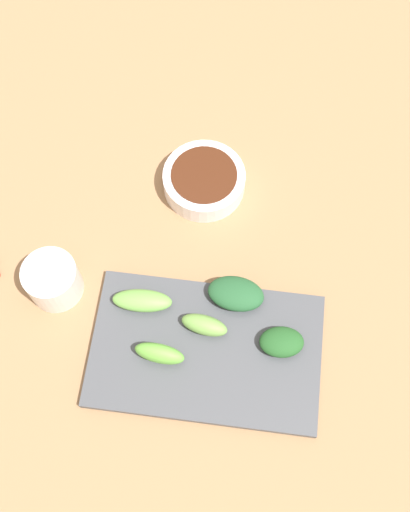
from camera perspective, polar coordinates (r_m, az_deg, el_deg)
name	(u,v)px	position (r m, az deg, el deg)	size (l,w,h in m)	color
tabletop	(194,291)	(0.86, -1.03, -3.16)	(2.10, 2.10, 0.02)	#9D754F
sauce_bowl	(204,180)	(0.90, -0.08, 6.86)	(0.12, 0.12, 0.03)	white
serving_plate	(206,351)	(0.82, 0.09, -8.55)	(0.18, 0.29, 0.01)	#484B50
broccoli_leafy_0	(236,294)	(0.83, 2.81, -3.42)	(0.05, 0.07, 0.02)	#255830
broccoli_stalk_1	(204,325)	(0.81, -0.06, -6.26)	(0.03, 0.06, 0.02)	#73A54B
broccoli_stalk_2	(142,301)	(0.83, -5.70, -4.04)	(0.03, 0.08, 0.02)	#71AF4D
broccoli_stalk_3	(159,353)	(0.80, -4.14, -8.78)	(0.02, 0.06, 0.03)	#6BB844
broccoli_leafy_4	(282,342)	(0.81, 6.94, -7.73)	(0.04, 0.06, 0.02)	#245725
tea_cup	(53,280)	(0.85, -13.59, -2.14)	(0.07, 0.07, 0.06)	white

